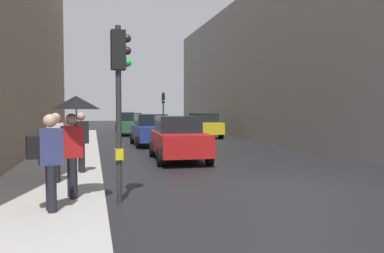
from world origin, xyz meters
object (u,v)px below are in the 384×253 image
(traffic_light_near_left, at_px, (120,81))
(car_red_sedan, at_px, (178,138))
(pedestrian_with_umbrella, at_px, (75,118))
(car_green_estate, at_px, (130,124))
(car_yellow_taxi, at_px, (203,125))
(pedestrian_with_grey_backpack, at_px, (48,157))
(car_silver_hatchback, at_px, (126,121))
(pedestrian_with_black_backpack, at_px, (54,143))
(pedestrian_in_dark_coat, at_px, (81,139))
(car_blue_van, at_px, (151,130))
(traffic_light_far_median, at_px, (163,105))

(traffic_light_near_left, distance_m, car_red_sedan, 6.88)
(pedestrian_with_umbrella, bearing_deg, car_green_estate, 81.39)
(car_green_estate, distance_m, car_red_sedan, 15.33)
(car_yellow_taxi, relative_size, pedestrian_with_grey_backpack, 2.39)
(car_silver_hatchback, distance_m, pedestrian_with_black_backpack, 27.78)
(car_silver_hatchback, distance_m, car_yellow_taxi, 12.90)
(pedestrian_with_umbrella, bearing_deg, car_silver_hatchback, 83.14)
(car_red_sedan, relative_size, car_yellow_taxi, 1.01)
(traffic_light_near_left, relative_size, pedestrian_with_black_backpack, 2.15)
(car_green_estate, relative_size, pedestrian_with_umbrella, 1.98)
(pedestrian_in_dark_coat, bearing_deg, car_red_sedan, 37.99)
(car_red_sedan, xyz_separation_m, car_yellow_taxi, (4.40, 11.17, 0.00))
(car_blue_van, bearing_deg, traffic_light_far_median, 75.84)
(pedestrian_with_grey_backpack, bearing_deg, pedestrian_with_umbrella, 66.64)
(car_green_estate, relative_size, car_silver_hatchback, 0.99)
(traffic_light_far_median, xyz_separation_m, car_yellow_taxi, (1.69, -6.40, -1.58))
(traffic_light_near_left, height_order, pedestrian_with_umbrella, traffic_light_near_left)
(traffic_light_far_median, height_order, pedestrian_with_black_backpack, traffic_light_far_median)
(car_red_sedan, height_order, car_silver_hatchback, same)
(car_silver_hatchback, distance_m, pedestrian_in_dark_coat, 26.30)
(traffic_light_near_left, distance_m, car_blue_van, 12.83)
(pedestrian_with_grey_backpack, bearing_deg, car_blue_van, 73.68)
(car_silver_hatchback, relative_size, pedestrian_with_umbrella, 2.01)
(pedestrian_with_umbrella, distance_m, pedestrian_with_grey_backpack, 1.28)
(pedestrian_in_dark_coat, bearing_deg, car_yellow_taxi, 60.22)
(car_red_sedan, xyz_separation_m, pedestrian_with_grey_backpack, (-4.05, -7.06, 0.29))
(traffic_light_near_left, bearing_deg, pedestrian_with_umbrella, 178.57)
(traffic_light_far_median, distance_m, pedestrian_with_black_backpack, 22.90)
(car_yellow_taxi, height_order, pedestrian_in_dark_coat, pedestrian_in_dark_coat)
(car_green_estate, bearing_deg, pedestrian_in_dark_coat, -100.06)
(car_silver_hatchback, relative_size, car_yellow_taxi, 1.02)
(car_green_estate, xyz_separation_m, pedestrian_in_dark_coat, (-3.22, -18.14, 0.25))
(traffic_light_far_median, distance_m, car_silver_hatchback, 6.53)
(traffic_light_far_median, height_order, pedestrian_in_dark_coat, traffic_light_far_median)
(pedestrian_in_dark_coat, bearing_deg, pedestrian_with_black_backpack, -113.67)
(car_yellow_taxi, height_order, pedestrian_with_black_backpack, pedestrian_with_black_backpack)
(car_green_estate, distance_m, pedestrian_with_grey_backpack, 22.69)
(traffic_light_far_median, height_order, pedestrian_with_grey_backpack, traffic_light_far_median)
(car_blue_van, distance_m, pedestrian_with_black_backpack, 11.35)
(car_green_estate, height_order, car_red_sedan, same)
(car_yellow_taxi, bearing_deg, car_green_estate, 138.96)
(car_silver_hatchback, height_order, pedestrian_in_dark_coat, pedestrian_in_dark_coat)
(car_green_estate, xyz_separation_m, car_blue_van, (0.26, -8.97, 0.00))
(pedestrian_with_grey_backpack, bearing_deg, car_green_estate, 80.70)
(car_red_sedan, relative_size, car_blue_van, 1.01)
(traffic_light_far_median, height_order, car_silver_hatchback, traffic_light_far_median)
(traffic_light_far_median, xyz_separation_m, pedestrian_with_umbrella, (-6.33, -23.64, -0.61))
(pedestrian_with_black_backpack, bearing_deg, car_silver_hatchback, 81.46)
(traffic_light_near_left, bearing_deg, pedestrian_with_grey_backpack, -144.39)
(car_blue_van, bearing_deg, car_silver_hatchback, 89.90)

